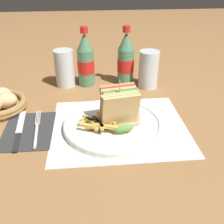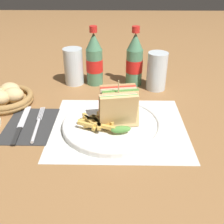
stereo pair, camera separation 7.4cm
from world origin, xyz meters
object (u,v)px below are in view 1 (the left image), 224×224
at_px(coke_bottle_near, 86,61).
at_px(glass_near, 148,72).
at_px(plate_main, 113,124).
at_px(club_sandwich, 119,108).
at_px(coke_bottle_far, 126,60).
at_px(fork, 36,131).
at_px(glass_far, 65,70).
at_px(knife, 19,130).

distance_m(coke_bottle_near, glass_near, 0.24).
xyz_separation_m(plate_main, club_sandwich, (0.02, -0.01, 0.06)).
bearing_deg(coke_bottle_far, glass_near, -26.94).
xyz_separation_m(fork, coke_bottle_near, (0.15, 0.32, 0.09)).
bearing_deg(glass_far, club_sandwich, -61.69).
xyz_separation_m(knife, glass_far, (0.12, 0.31, 0.05)).
bearing_deg(coke_bottle_far, glass_far, 179.51).
bearing_deg(coke_bottle_near, fork, -114.11).
height_order(knife, coke_bottle_near, coke_bottle_near).
distance_m(club_sandwich, glass_near, 0.31).
xyz_separation_m(fork, knife, (-0.05, 0.02, -0.00)).
relative_size(knife, coke_bottle_far, 0.92).
bearing_deg(club_sandwich, fork, -178.33).
relative_size(fork, coke_bottle_near, 0.85).
height_order(knife, glass_near, glass_near).
xyz_separation_m(club_sandwich, coke_bottle_far, (0.06, 0.32, 0.03)).
bearing_deg(plate_main, club_sandwich, -19.99).
bearing_deg(club_sandwich, plate_main, 160.01).
bearing_deg(plate_main, coke_bottle_near, 103.01).
height_order(plate_main, glass_far, glass_far).
xyz_separation_m(coke_bottle_far, glass_far, (-0.23, 0.00, -0.03)).
bearing_deg(glass_near, knife, -148.20).
bearing_deg(coke_bottle_far, fork, -132.64).
xyz_separation_m(coke_bottle_near, glass_near, (0.23, -0.04, -0.03)).
xyz_separation_m(coke_bottle_near, coke_bottle_far, (0.15, -0.00, 0.00)).
bearing_deg(coke_bottle_near, knife, -122.37).
bearing_deg(plate_main, knife, 179.53).
bearing_deg(fork, coke_bottle_near, 60.79).
distance_m(glass_near, glass_far, 0.32).
relative_size(plate_main, club_sandwich, 2.11).
bearing_deg(glass_near, coke_bottle_near, 169.45).
xyz_separation_m(fork, coke_bottle_far, (0.30, 0.32, 0.09)).
bearing_deg(glass_far, plate_main, -63.84).
bearing_deg(club_sandwich, coke_bottle_far, 78.99).
height_order(club_sandwich, coke_bottle_far, coke_bottle_far).
height_order(fork, glass_near, glass_near).
bearing_deg(knife, glass_near, 26.69).
xyz_separation_m(knife, glass_near, (0.43, 0.27, 0.05)).
height_order(club_sandwich, coke_bottle_near, coke_bottle_near).
xyz_separation_m(plate_main, coke_bottle_far, (0.08, 0.31, 0.09)).
distance_m(club_sandwich, fork, 0.24).
relative_size(plate_main, coke_bottle_near, 1.30).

